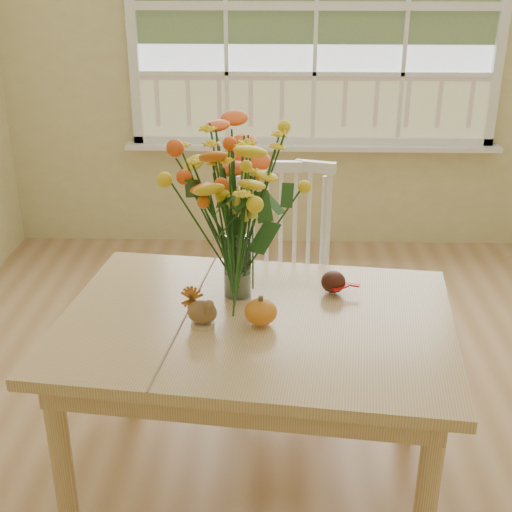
{
  "coord_description": "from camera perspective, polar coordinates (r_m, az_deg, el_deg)",
  "views": [
    {
      "loc": [
        -0.24,
        -2.17,
        1.83
      ],
      "look_at": [
        -0.3,
        -0.12,
        0.93
      ],
      "focal_mm": 48.0,
      "sensor_mm": 36.0,
      "label": 1
    }
  ],
  "objects": [
    {
      "name": "dining_table",
      "position": [
        2.36,
        -0.01,
        -7.13
      ],
      "size": [
        1.42,
        1.09,
        0.71
      ],
      "rotation": [
        0.0,
        0.0,
        -0.12
      ],
      "color": "tan",
      "rests_on": "floor"
    },
    {
      "name": "window",
      "position": [
        4.4,
        5.06,
        19.81
      ],
      "size": [
        2.42,
        0.12,
        1.74
      ],
      "color": "silver",
      "rests_on": "wall_back"
    },
    {
      "name": "wall_back",
      "position": [
        4.45,
        4.95,
        17.51
      ],
      "size": [
        4.0,
        0.02,
        2.7
      ],
      "primitive_type": "cube",
      "color": "#C7BD7F",
      "rests_on": "floor"
    },
    {
      "name": "flower_vase",
      "position": [
        2.34,
        -1.61,
        3.96
      ],
      "size": [
        0.46,
        0.46,
        0.55
      ],
      "color": "white",
      "rests_on": "dining_table"
    },
    {
      "name": "turkey_figurine",
      "position": [
        2.25,
        -4.51,
        -4.69
      ],
      "size": [
        0.11,
        0.09,
        0.13
      ],
      "rotation": [
        0.0,
        0.0,
        -0.2
      ],
      "color": "#CCB78C",
      "rests_on": "dining_table"
    },
    {
      "name": "pumpkin",
      "position": [
        2.26,
        0.4,
        -4.78
      ],
      "size": [
        0.11,
        0.11,
        0.09
      ],
      "primitive_type": "ellipsoid",
      "color": "orange",
      "rests_on": "dining_table"
    },
    {
      "name": "floor",
      "position": [
        2.85,
        6.33,
        -16.44
      ],
      "size": [
        4.0,
        4.5,
        0.01
      ],
      "primitive_type": "cube",
      "color": "#A87D51",
      "rests_on": "ground"
    },
    {
      "name": "windsor_chair",
      "position": [
        3.04,
        2.07,
        -1.04
      ],
      "size": [
        0.47,
        0.45,
        0.99
      ],
      "rotation": [
        0.0,
        0.0,
        0.02
      ],
      "color": "white",
      "rests_on": "floor"
    },
    {
      "name": "dark_gourd",
      "position": [
        2.48,
        6.45,
        -2.25
      ],
      "size": [
        0.12,
        0.09,
        0.08
      ],
      "color": "#38160F",
      "rests_on": "dining_table"
    }
  ]
}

